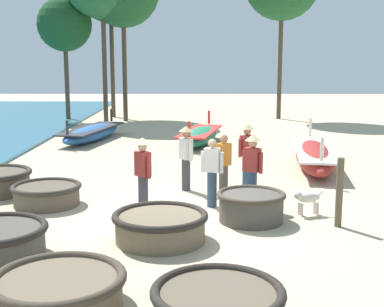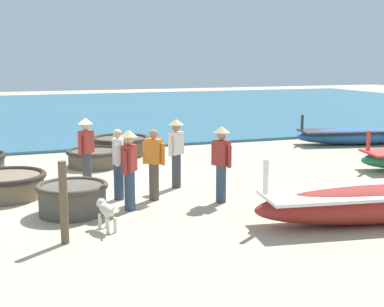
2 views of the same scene
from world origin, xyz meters
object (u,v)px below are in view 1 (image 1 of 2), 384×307
long_boat_ochre_hull (315,156)px  long_boat_white_hull (92,133)px  coracle_weathered (218,304)px  dog (307,199)px  coracle_front_right (59,289)px  fisherman_hauling (212,171)px  tree_rightmost (65,25)px  fisherman_by_coracle (143,170)px  coracle_far_right (47,194)px  coracle_far_left (160,225)px  fisherman_crouching (186,154)px  coracle_front_left (251,206)px  fisherman_standing_left (247,150)px  fisherman_standing_right (224,165)px  fisherman_with_hat (252,165)px  mooring_post_mid_beach (339,193)px  long_boat_green_hull (200,136)px

long_boat_ochre_hull → long_boat_white_hull: bearing=145.1°
coracle_weathered → dog: bearing=66.3°
coracle_front_right → fisherman_hauling: bearing=66.0°
long_boat_ochre_hull → tree_rightmost: bearing=129.7°
coracle_weathered → fisherman_by_coracle: size_ratio=1.04×
fisherman_by_coracle → coracle_far_right: bearing=166.3°
long_boat_white_hull → tree_rightmost: tree_rightmost is taller
coracle_far_left → tree_rightmost: 21.04m
fisherman_crouching → fisherman_by_coracle: same height
coracle_far_right → tree_rightmost: tree_rightmost is taller
coracle_front_left → long_boat_ochre_hull: long_boat_ochre_hull is taller
coracle_far_right → dog: 5.90m
coracle_far_right → fisherman_standing_left: size_ratio=0.96×
fisherman_standing_left → fisherman_standing_right: 1.48m
coracle_front_right → tree_rightmost: tree_rightmost is taller
fisherman_standing_left → fisherman_with_hat: bearing=-92.0°
fisherman_crouching → mooring_post_mid_beach: 4.34m
fisherman_crouching → fisherman_standing_right: 1.23m
tree_rightmost → fisherman_standing_left: bearing=-61.3°
long_boat_ochre_hull → mooring_post_mid_beach: (-0.80, -5.84, 0.33)m
fisherman_crouching → fisherman_standing_right: size_ratio=1.06×
long_boat_white_hull → fisherman_by_coracle: (3.12, -10.40, 0.64)m
coracle_front_left → mooring_post_mid_beach: (1.72, -0.35, 0.37)m
coracle_far_right → fisherman_with_hat: bearing=-0.8°
long_boat_ochre_hull → dog: long_boat_ochre_hull is taller
dog → tree_rightmost: (-9.34, 17.82, 4.73)m
coracle_front_right → fisherman_hauling: fisherman_hauling is taller
coracle_far_right → tree_rightmost: bearing=101.6°
fisherman_standing_right → mooring_post_mid_beach: fisherman_standing_right is taller
coracle_far_left → long_boat_ochre_hull: size_ratio=0.35×
coracle_front_right → dog: size_ratio=2.77×
coracle_weathered → dog: size_ratio=2.58×
long_boat_green_hull → fisherman_hauling: bearing=-88.8°
fisherman_hauling → fisherman_by_coracle: fisherman_by_coracle is taller
coracle_weathered → coracle_front_left: bearing=78.7°
coracle_front_left → dog: 1.33m
coracle_front_right → coracle_weathered: 2.20m
fisherman_by_coracle → tree_rightmost: 19.00m
coracle_front_right → fisherman_by_coracle: (0.72, 4.59, 0.69)m
coracle_far_right → mooring_post_mid_beach: mooring_post_mid_beach is taller
long_boat_white_hull → fisherman_standing_right: (4.94, -9.22, 0.52)m
coracle_front_left → fisherman_standing_left: fisherman_standing_left is taller
coracle_weathered → fisherman_crouching: size_ratio=1.04×
coracle_weathered → fisherman_standing_left: fisherman_standing_left is taller
coracle_far_right → fisherman_hauling: 3.86m
coracle_weathered → fisherman_with_hat: (1.01, 5.55, 0.68)m
coracle_weathered → long_boat_white_hull: size_ratio=0.34×
fisherman_crouching → fisherman_by_coracle: size_ratio=1.00×
coracle_front_left → coracle_far_right: (-4.60, 1.20, -0.06)m
coracle_front_left → long_boat_ochre_hull: bearing=65.3°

